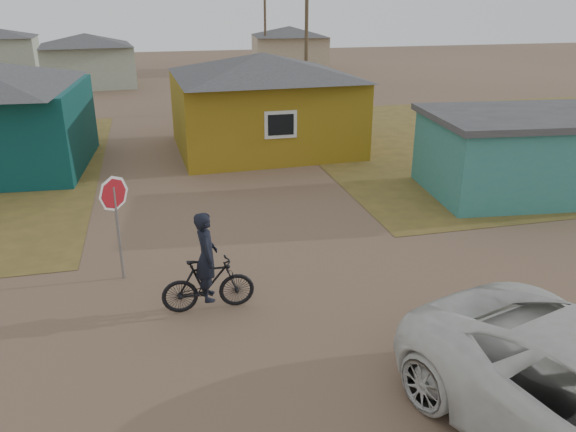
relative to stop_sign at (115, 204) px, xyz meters
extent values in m
plane|color=brown|center=(2.95, -3.35, -1.79)|extent=(120.00, 120.00, 0.00)
cube|color=brown|center=(16.95, 9.65, -1.79)|extent=(20.00, 18.00, 0.00)
cube|color=olive|center=(5.45, 10.65, -0.29)|extent=(7.21, 6.24, 3.00)
pyramid|color=#37383A|center=(5.45, 10.65, 1.66)|extent=(7.72, 6.76, 0.90)
cube|color=silver|center=(5.45, 7.62, -0.14)|extent=(1.20, 0.06, 1.00)
cube|color=black|center=(5.45, 7.59, -0.14)|extent=(0.95, 0.04, 0.75)
cube|color=#3A7F76|center=(12.45, 3.15, -0.59)|extent=(6.39, 4.61, 2.40)
cube|color=#37383A|center=(12.45, 3.15, 0.71)|extent=(6.71, 4.93, 0.20)
cube|color=#9AA58D|center=(-3.05, 30.65, -0.39)|extent=(6.49, 5.60, 2.80)
pyramid|color=#37383A|center=(-3.05, 30.65, 1.41)|extent=(7.04, 6.15, 0.80)
cube|color=tan|center=(12.95, 36.65, -0.39)|extent=(6.41, 5.50, 2.80)
pyramid|color=#37383A|center=(12.95, 36.65, 1.41)|extent=(6.95, 6.05, 0.80)
cube|color=#9AA58D|center=(-11.05, 42.65, -0.44)|extent=(5.75, 5.28, 2.70)
cylinder|color=brown|center=(9.45, 18.65, 2.21)|extent=(0.20, 0.20, 8.00)
cylinder|color=brown|center=(10.45, 34.65, 2.21)|extent=(0.20, 0.20, 8.00)
cylinder|color=gray|center=(0.00, 0.00, -0.70)|extent=(0.06, 0.06, 2.19)
imported|color=black|center=(1.75, -1.82, -1.23)|extent=(1.88, 0.53, 1.13)
imported|color=black|center=(1.75, -1.82, -0.60)|extent=(0.44, 0.68, 1.85)
camera|label=1|loc=(0.93, -11.93, 4.20)|focal=35.00mm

